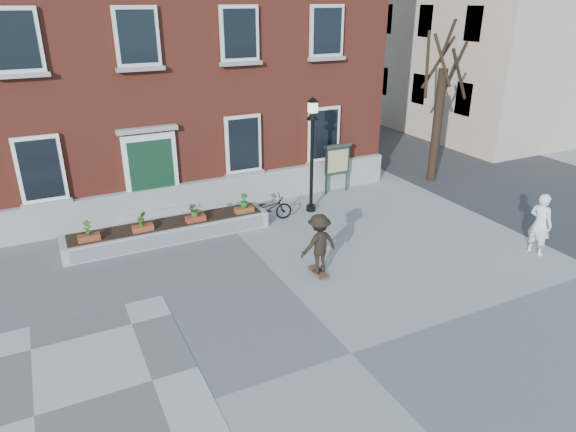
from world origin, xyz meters
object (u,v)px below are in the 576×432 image
parked_car (341,117)px  bystander (540,224)px  skateboarder (319,244)px  bicycle (268,209)px  lamp_post (312,139)px  notice_board (337,160)px

parked_car → bystander: size_ratio=2.21×
bystander → skateboarder: size_ratio=1.06×
parked_car → bystander: 15.95m
bicycle → lamp_post: size_ratio=0.41×
parked_car → notice_board: 10.39m
bystander → lamp_post: (-4.29, 5.71, 1.62)m
bystander → bicycle: bearing=39.0°
lamp_post → skateboarder: lamp_post is taller
bicycle → skateboarder: bearing=-176.5°
notice_board → skateboarder: size_ratio=1.09×
bicycle → lamp_post: (1.69, 0.13, 2.11)m
lamp_post → notice_board: lamp_post is taller
bicycle → parked_car: size_ratio=0.40×
bystander → skateboarder: 6.48m
parked_car → bystander: (-3.05, -15.66, 0.25)m
bicycle → parked_car: (9.04, 10.08, 0.24)m
parked_car → skateboarder: size_ratio=2.35×
bicycle → bystander: bystander is taller
notice_board → skateboarder: notice_board is taller
notice_board → skateboarder: (-3.72, -5.21, -0.37)m
bystander → skateboarder: bystander is taller
skateboarder → bystander: bearing=-15.3°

